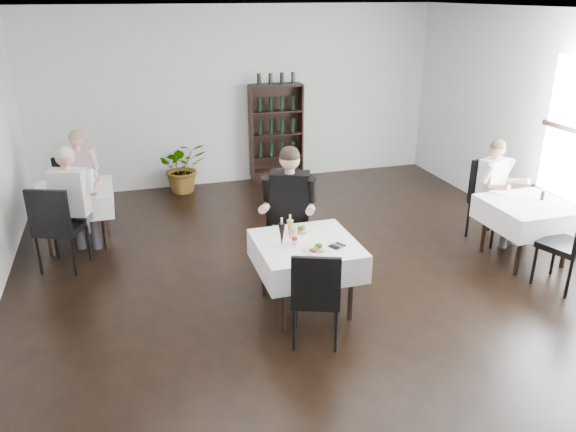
# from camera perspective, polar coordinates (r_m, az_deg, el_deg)

# --- Properties ---
(room_shell) EXTENTS (9.00, 9.00, 9.00)m
(room_shell) POSITION_cam_1_polar(r_m,az_deg,el_deg) (5.66, 4.85, 4.45)
(room_shell) COLOR black
(room_shell) RESTS_ON ground
(wine_shelf) EXTENTS (0.90, 0.28, 1.75)m
(wine_shelf) POSITION_cam_1_polar(r_m,az_deg,el_deg) (9.96, -1.20, 8.30)
(wine_shelf) COLOR black
(wine_shelf) RESTS_ON ground
(main_table) EXTENTS (1.03, 1.03, 0.77)m
(main_table) POSITION_cam_1_polar(r_m,az_deg,el_deg) (5.88, 1.86, -3.99)
(main_table) COLOR black
(main_table) RESTS_ON ground
(left_table) EXTENTS (0.98, 0.98, 0.77)m
(left_table) POSITION_cam_1_polar(r_m,az_deg,el_deg) (7.96, -20.87, 1.59)
(left_table) COLOR black
(left_table) RESTS_ON ground
(right_table) EXTENTS (0.98, 0.98, 0.77)m
(right_table) POSITION_cam_1_polar(r_m,az_deg,el_deg) (7.55, 23.18, 0.18)
(right_table) COLOR black
(right_table) RESTS_ON ground
(potted_tree) EXTENTS (0.81, 0.71, 0.87)m
(potted_tree) POSITION_cam_1_polar(r_m,az_deg,el_deg) (9.63, -10.60, 4.92)
(potted_tree) COLOR #215C1F
(potted_tree) RESTS_ON ground
(main_chair_far) EXTENTS (0.52, 0.53, 0.94)m
(main_chair_far) POSITION_cam_1_polar(r_m,az_deg,el_deg) (6.55, -0.31, -1.96)
(main_chair_far) COLOR black
(main_chair_far) RESTS_ON ground
(main_chair_near) EXTENTS (0.59, 0.59, 0.99)m
(main_chair_near) POSITION_cam_1_polar(r_m,az_deg,el_deg) (5.30, 2.85, -7.77)
(main_chair_near) COLOR black
(main_chair_near) RESTS_ON ground
(left_chair_far) EXTENTS (0.47, 0.47, 0.99)m
(left_chair_far) POSITION_cam_1_polar(r_m,az_deg,el_deg) (8.64, -21.13, 2.73)
(left_chair_far) COLOR black
(left_chair_far) RESTS_ON ground
(left_chair_near) EXTENTS (0.65, 0.65, 1.09)m
(left_chair_near) POSITION_cam_1_polar(r_m,az_deg,el_deg) (7.21, -22.48, -0.70)
(left_chair_near) COLOR black
(left_chair_near) RESTS_ON ground
(right_chair_far) EXTENTS (0.60, 0.60, 1.11)m
(right_chair_far) POSITION_cam_1_polar(r_m,az_deg,el_deg) (8.08, 19.84, 2.10)
(right_chair_far) COLOR black
(right_chair_far) RESTS_ON ground
(right_chair_near) EXTENTS (0.61, 0.61, 1.05)m
(right_chair_near) POSITION_cam_1_polar(r_m,az_deg,el_deg) (7.02, 27.06, -2.30)
(right_chair_near) COLOR black
(right_chair_near) RESTS_ON ground
(diner_main) EXTENTS (0.71, 0.75, 1.60)m
(diner_main) POSITION_cam_1_polar(r_m,az_deg,el_deg) (6.35, 0.10, 1.05)
(diner_main) COLOR #3D3D45
(diner_main) RESTS_ON ground
(diner_left_far) EXTENTS (0.59, 0.63, 1.40)m
(diner_left_far) POSITION_cam_1_polar(r_m,az_deg,el_deg) (8.46, -20.46, 4.19)
(diner_left_far) COLOR #3D3D45
(diner_left_far) RESTS_ON ground
(diner_left_near) EXTENTS (0.64, 0.68, 1.50)m
(diner_left_near) POSITION_cam_1_polar(r_m,az_deg,el_deg) (7.38, -21.03, 2.09)
(diner_left_near) COLOR #3D3D45
(diner_left_near) RESTS_ON ground
(diner_right_far) EXTENTS (0.60, 0.64, 1.40)m
(diner_right_far) POSITION_cam_1_polar(r_m,az_deg,el_deg) (7.98, 20.51, 3.15)
(diner_right_far) COLOR #3D3D45
(diner_right_far) RESTS_ON ground
(plate_far) EXTENTS (0.29, 0.29, 0.07)m
(plate_far) POSITION_cam_1_polar(r_m,az_deg,el_deg) (6.03, 1.16, -1.60)
(plate_far) COLOR white
(plate_far) RESTS_ON main_table
(plate_near) EXTENTS (0.28, 0.28, 0.07)m
(plate_near) POSITION_cam_1_polar(r_m,az_deg,el_deg) (5.62, 2.95, -3.45)
(plate_near) COLOR white
(plate_near) RESTS_ON main_table
(pilsner_dark) EXTENTS (0.07, 0.07, 0.32)m
(pilsner_dark) POSITION_cam_1_polar(r_m,az_deg,el_deg) (5.67, -0.63, -1.93)
(pilsner_dark) COLOR black
(pilsner_dark) RESTS_ON main_table
(pilsner_lager) EXTENTS (0.07, 0.07, 0.31)m
(pilsner_lager) POSITION_cam_1_polar(r_m,az_deg,el_deg) (5.77, 0.21, -1.53)
(pilsner_lager) COLOR gold
(pilsner_lager) RESTS_ON main_table
(coke_bottle) EXTENTS (0.06, 0.06, 0.22)m
(coke_bottle) POSITION_cam_1_polar(r_m,az_deg,el_deg) (5.72, 0.68, -2.10)
(coke_bottle) COLOR silver
(coke_bottle) RESTS_ON main_table
(napkin_cutlery) EXTENTS (0.19, 0.18, 0.02)m
(napkin_cutlery) POSITION_cam_1_polar(r_m,az_deg,el_deg) (5.74, 4.99, -3.03)
(napkin_cutlery) COLOR black
(napkin_cutlery) RESTS_ON main_table
(pepper_mill) EXTENTS (0.05, 0.05, 0.11)m
(pepper_mill) POSITION_cam_1_polar(r_m,az_deg,el_deg) (7.65, 24.45, 1.89)
(pepper_mill) COLOR black
(pepper_mill) RESTS_ON right_table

